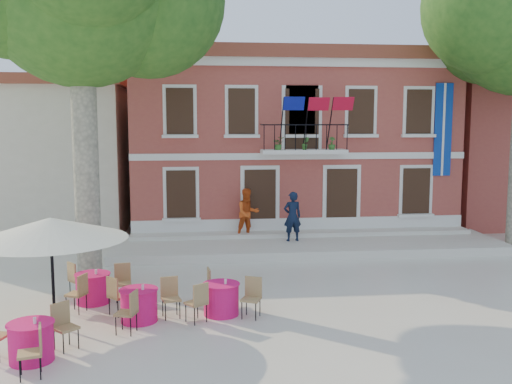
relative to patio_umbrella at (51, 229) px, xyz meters
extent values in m
plane|color=beige|center=(5.27, 2.72, -2.25)|extent=(90.00, 90.00, 0.00)
cube|color=#A74A3C|center=(7.27, 12.72, 1.25)|extent=(13.00, 8.00, 7.00)
cube|color=brown|center=(7.27, 12.72, 5.00)|extent=(13.50, 8.50, 0.50)
cube|color=silver|center=(7.27, 8.77, 4.60)|extent=(13.30, 0.35, 0.35)
cube|color=silver|center=(7.27, 8.27, 1.25)|extent=(3.20, 0.90, 0.15)
cube|color=black|center=(7.27, 7.87, 2.25)|extent=(3.20, 0.04, 0.04)
cube|color=#0D3699|center=(12.87, 8.66, 2.05)|extent=(0.70, 0.05, 3.60)
cube|color=navy|center=(6.37, 7.52, 3.00)|extent=(0.76, 0.27, 0.47)
cube|color=red|center=(7.27, 7.52, 3.00)|extent=(0.76, 0.29, 0.47)
cube|color=red|center=(8.17, 7.52, 3.00)|extent=(0.76, 0.27, 0.47)
imported|color=#26591E|center=(6.27, 7.97, 1.56)|extent=(0.43, 0.37, 0.48)
imported|color=#26591E|center=(7.27, 7.97, 1.56)|extent=(0.26, 0.21, 0.48)
imported|color=#26591E|center=(8.27, 7.97, 1.56)|extent=(0.27, 0.27, 0.48)
cube|color=beige|center=(-4.23, 13.72, 0.75)|extent=(9.00, 9.00, 6.00)
cube|color=brown|center=(-4.23, 13.72, 3.95)|extent=(9.40, 9.40, 0.40)
cube|color=silver|center=(7.27, 7.12, -2.10)|extent=(14.00, 3.40, 0.30)
cylinder|color=#A59E84|center=(0.09, 3.93, 1.34)|extent=(0.72, 0.72, 7.19)
cylinder|color=black|center=(0.00, 0.00, -2.21)|extent=(0.53, 0.53, 0.08)
cylinder|color=black|center=(0.00, 0.00, -1.14)|extent=(0.07, 0.07, 2.22)
cone|color=silver|center=(0.00, 0.00, 0.01)|extent=(3.38, 3.38, 0.49)
imported|color=black|center=(6.69, 7.30, -1.05)|extent=(0.71, 0.51, 1.81)
imported|color=#D74F19|center=(5.14, 8.08, -1.03)|extent=(1.06, 0.93, 1.85)
cylinder|color=#DC146B|center=(1.86, 0.18, -1.88)|extent=(0.84, 0.84, 0.75)
cylinder|color=#DC146B|center=(1.86, 0.18, -1.49)|extent=(0.90, 0.90, 0.02)
cube|color=tan|center=(2.59, 0.35, -1.78)|extent=(0.51, 0.51, 0.95)
cube|color=tan|center=(1.35, 0.72, -1.78)|extent=(0.59, 0.59, 0.95)
cube|color=tan|center=(1.65, -0.54, -1.78)|extent=(0.52, 0.52, 0.95)
cylinder|color=#DC146B|center=(3.78, 0.44, -1.88)|extent=(0.84, 0.84, 0.75)
cylinder|color=#DC146B|center=(3.78, 0.44, -1.49)|extent=(0.90, 0.90, 0.02)
cube|color=tan|center=(4.47, 0.14, -1.78)|extent=(0.55, 0.55, 0.95)
cube|color=tan|center=(3.70, 1.19, -1.78)|extent=(0.46, 0.46, 0.95)
cube|color=tan|center=(3.18, -0.01, -1.78)|extent=(0.59, 0.59, 0.95)
cylinder|color=#DC146B|center=(0.00, -1.85, -1.88)|extent=(0.84, 0.84, 0.75)
cylinder|color=#DC146B|center=(0.00, -1.85, -1.49)|extent=(0.90, 0.90, 0.02)
cube|color=tan|center=(0.18, -2.58, -1.78)|extent=(0.51, 0.51, 0.95)
cube|color=tan|center=(0.54, -1.33, -1.78)|extent=(0.59, 0.59, 0.95)
cylinder|color=#DC146B|center=(0.56, 1.69, -1.88)|extent=(0.84, 0.84, 0.75)
cylinder|color=#DC146B|center=(0.56, 1.69, -1.49)|extent=(0.90, 0.90, 0.02)
cube|color=tan|center=(1.30, 1.80, -1.78)|extent=(0.48, 0.48, 0.95)
cube|color=tan|center=(0.10, 2.27, -1.78)|extent=(0.59, 0.59, 0.95)
cube|color=tan|center=(0.28, 0.99, -1.78)|extent=(0.55, 0.55, 0.95)
camera|label=1|loc=(3.19, -12.81, 2.36)|focal=40.00mm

